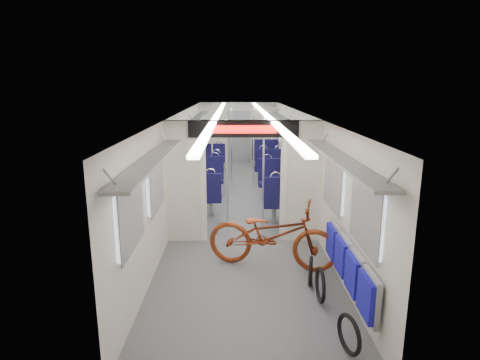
{
  "coord_description": "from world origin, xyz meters",
  "views": [
    {
      "loc": [
        -0.17,
        -9.35,
        2.92
      ],
      "look_at": [
        -0.06,
        -1.53,
        1.07
      ],
      "focal_mm": 30.0,
      "sensor_mm": 36.0,
      "label": 1
    }
  ],
  "objects_px": {
    "stanchion_near_left": "(227,178)",
    "stanchion_far_right": "(254,149)",
    "bike_hoop_c": "(311,272)",
    "seat_bay_far_left": "(211,161)",
    "seat_bay_near_right": "(280,186)",
    "stanchion_near_right": "(263,175)",
    "bicycle": "(272,235)",
    "seat_bay_near_left": "(204,182)",
    "bike_hoop_a": "(349,336)",
    "bike_hoop_b": "(320,287)",
    "stanchion_far_left": "(232,149)",
    "seat_bay_far_right": "(268,158)",
    "flip_bench": "(348,265)"
  },
  "relations": [
    {
      "from": "bike_hoop_c",
      "to": "stanchion_near_left",
      "type": "bearing_deg",
      "value": 120.56
    },
    {
      "from": "bike_hoop_a",
      "to": "seat_bay_near_left",
      "type": "relative_size",
      "value": 0.21
    },
    {
      "from": "bike_hoop_a",
      "to": "stanchion_far_right",
      "type": "bearing_deg",
      "value": 95.44
    },
    {
      "from": "flip_bench",
      "to": "bike_hoop_c",
      "type": "height_order",
      "value": "flip_bench"
    },
    {
      "from": "stanchion_near_left",
      "to": "stanchion_far_right",
      "type": "relative_size",
      "value": 1.0
    },
    {
      "from": "flip_bench",
      "to": "seat_bay_far_right",
      "type": "bearing_deg",
      "value": 92.95
    },
    {
      "from": "bike_hoop_a",
      "to": "stanchion_near_right",
      "type": "relative_size",
      "value": 0.2
    },
    {
      "from": "bike_hoop_b",
      "to": "stanchion_far_left",
      "type": "height_order",
      "value": "stanchion_far_left"
    },
    {
      "from": "seat_bay_near_right",
      "to": "seat_bay_near_left",
      "type": "bearing_deg",
      "value": 167.48
    },
    {
      "from": "bicycle",
      "to": "seat_bay_near_left",
      "type": "height_order",
      "value": "seat_bay_near_left"
    },
    {
      "from": "flip_bench",
      "to": "bike_hoop_a",
      "type": "height_order",
      "value": "flip_bench"
    },
    {
      "from": "seat_bay_far_left",
      "to": "stanchion_far_left",
      "type": "distance_m",
      "value": 1.72
    },
    {
      "from": "stanchion_near_right",
      "to": "seat_bay_near_right",
      "type": "bearing_deg",
      "value": 69.56
    },
    {
      "from": "bike_hoop_c",
      "to": "stanchion_near_left",
      "type": "height_order",
      "value": "stanchion_near_left"
    },
    {
      "from": "bike_hoop_a",
      "to": "stanchion_far_left",
      "type": "height_order",
      "value": "stanchion_far_left"
    },
    {
      "from": "seat_bay_near_right",
      "to": "stanchion_near_right",
      "type": "distance_m",
      "value": 1.6
    },
    {
      "from": "bicycle",
      "to": "stanchion_near_left",
      "type": "bearing_deg",
      "value": 41.06
    },
    {
      "from": "bike_hoop_c",
      "to": "stanchion_far_right",
      "type": "relative_size",
      "value": 0.2
    },
    {
      "from": "seat_bay_far_left",
      "to": "seat_bay_far_right",
      "type": "distance_m",
      "value": 1.89
    },
    {
      "from": "bike_hoop_c",
      "to": "stanchion_near_left",
      "type": "xyz_separation_m",
      "value": [
        -1.28,
        2.17,
        0.95
      ]
    },
    {
      "from": "bicycle",
      "to": "seat_bay_far_left",
      "type": "relative_size",
      "value": 1.08
    },
    {
      "from": "seat_bay_far_left",
      "to": "stanchion_near_right",
      "type": "relative_size",
      "value": 0.86
    },
    {
      "from": "stanchion_near_left",
      "to": "stanchion_far_right",
      "type": "distance_m",
      "value": 3.81
    },
    {
      "from": "seat_bay_far_left",
      "to": "seat_bay_far_right",
      "type": "relative_size",
      "value": 0.85
    },
    {
      "from": "bike_hoop_b",
      "to": "bicycle",
      "type": "bearing_deg",
      "value": 116.99
    },
    {
      "from": "seat_bay_far_left",
      "to": "stanchion_near_left",
      "type": "bearing_deg",
      "value": -83.08
    },
    {
      "from": "bike_hoop_b",
      "to": "seat_bay_far_left",
      "type": "bearing_deg",
      "value": 104.01
    },
    {
      "from": "stanchion_near_right",
      "to": "bike_hoop_a",
      "type": "bearing_deg",
      "value": -80.3
    },
    {
      "from": "stanchion_near_right",
      "to": "stanchion_far_right",
      "type": "distance_m",
      "value": 3.51
    },
    {
      "from": "bike_hoop_c",
      "to": "stanchion_far_left",
      "type": "bearing_deg",
      "value": 101.74
    },
    {
      "from": "bike_hoop_c",
      "to": "seat_bay_far_left",
      "type": "height_order",
      "value": "seat_bay_far_left"
    },
    {
      "from": "flip_bench",
      "to": "stanchion_far_left",
      "type": "bearing_deg",
      "value": 104.04
    },
    {
      "from": "bike_hoop_a",
      "to": "bike_hoop_c",
      "type": "bearing_deg",
      "value": 94.73
    },
    {
      "from": "bike_hoop_c",
      "to": "stanchion_far_left",
      "type": "height_order",
      "value": "stanchion_far_left"
    },
    {
      "from": "seat_bay_far_right",
      "to": "bicycle",
      "type": "bearing_deg",
      "value": -94.09
    },
    {
      "from": "bike_hoop_b",
      "to": "seat_bay_near_left",
      "type": "distance_m",
      "value": 5.1
    },
    {
      "from": "stanchion_far_right",
      "to": "seat_bay_far_right",
      "type": "bearing_deg",
      "value": 71.61
    },
    {
      "from": "stanchion_near_left",
      "to": "flip_bench",
      "type": "bearing_deg",
      "value": -58.58
    },
    {
      "from": "bike_hoop_a",
      "to": "seat_bay_far_right",
      "type": "height_order",
      "value": "seat_bay_far_right"
    },
    {
      "from": "stanchion_near_left",
      "to": "stanchion_far_right",
      "type": "height_order",
      "value": "same"
    },
    {
      "from": "bike_hoop_a",
      "to": "seat_bay_near_left",
      "type": "bearing_deg",
      "value": 109.32
    },
    {
      "from": "bike_hoop_b",
      "to": "seat_bay_near_right",
      "type": "height_order",
      "value": "seat_bay_near_right"
    },
    {
      "from": "seat_bay_near_left",
      "to": "stanchion_far_left",
      "type": "bearing_deg",
      "value": 67.13
    },
    {
      "from": "seat_bay_far_right",
      "to": "stanchion_far_left",
      "type": "height_order",
      "value": "stanchion_far_left"
    },
    {
      "from": "seat_bay_near_right",
      "to": "stanchion_near_left",
      "type": "xyz_separation_m",
      "value": [
        -1.25,
        -1.63,
        0.58
      ]
    },
    {
      "from": "flip_bench",
      "to": "seat_bay_far_left",
      "type": "bearing_deg",
      "value": 106.25
    },
    {
      "from": "bicycle",
      "to": "stanchion_far_left",
      "type": "xyz_separation_m",
      "value": [
        -0.69,
        5.21,
        0.59
      ]
    },
    {
      "from": "flip_bench",
      "to": "seat_bay_far_right",
      "type": "xyz_separation_m",
      "value": [
        -0.42,
        8.14,
        -0.01
      ]
    },
    {
      "from": "seat_bay_near_right",
      "to": "seat_bay_far_left",
      "type": "distance_m",
      "value": 3.96
    },
    {
      "from": "seat_bay_near_left",
      "to": "stanchion_near_left",
      "type": "relative_size",
      "value": 0.97
    }
  ]
}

